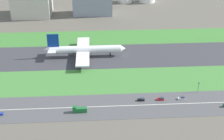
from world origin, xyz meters
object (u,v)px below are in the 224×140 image
at_px(truck_0, 79,110).
at_px(car_5, 161,99).
at_px(airliner, 83,50).
at_px(car_4, 141,99).
at_px(car_3, 182,98).
at_px(traffic_light, 198,86).

bearing_deg(truck_0, car_5, -168.78).
bearing_deg(airliner, car_4, -61.58).
xyz_separation_m(truck_0, car_3, (63.67, 10.00, -0.75)).
distance_m(truck_0, traffic_light, 78.57).
bearing_deg(car_5, car_4, 180.00).
height_order(truck_0, car_5, truck_0).
xyz_separation_m(car_5, traffic_light, (26.02, 7.99, 3.37)).
distance_m(car_5, traffic_light, 27.43).
relative_size(car_4, traffic_light, 0.61).
distance_m(car_4, car_5, 12.26).
bearing_deg(airliner, car_3, -47.50).
bearing_deg(truck_0, car_3, -171.07).
height_order(airliner, car_5, airliner).
distance_m(airliner, car_4, 77.50).
distance_m(airliner, traffic_light, 96.13).
relative_size(truck_0, car_4, 1.91).
xyz_separation_m(car_4, traffic_light, (38.29, 7.99, 3.37)).
relative_size(airliner, car_4, 14.77).
xyz_separation_m(car_5, car_3, (13.26, 0.00, 0.00)).
xyz_separation_m(truck_0, car_4, (38.15, 10.00, -0.75)).
bearing_deg(car_4, car_5, 0.00).
bearing_deg(car_3, truck_0, -171.07).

